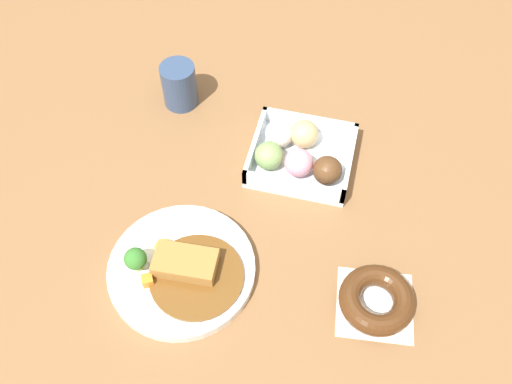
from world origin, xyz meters
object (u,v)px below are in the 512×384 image
Objects in this scene: donut_box at (298,154)px; coffee_mug at (179,85)px; chocolate_ring_donut at (377,300)px; curry_plate at (181,269)px.

coffee_mug reaches higher than donut_box.
donut_box is at bearing -21.06° from coffee_mug.
coffee_mug is (-0.25, 0.10, 0.02)m from donut_box.
coffee_mug is (-0.42, 0.34, 0.03)m from chocolate_ring_donut.
curry_plate is 0.38m from coffee_mug.
coffee_mug is at bearing 158.94° from donut_box.
curry_plate is at bearing -71.72° from coffee_mug.
chocolate_ring_donut is (0.30, 0.02, 0.00)m from curry_plate.
curry_plate is at bearing -176.49° from chocolate_ring_donut.
coffee_mug is at bearing 108.28° from curry_plate.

